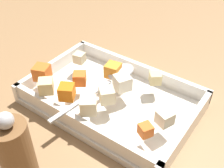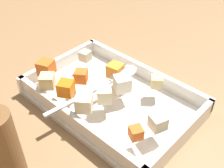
% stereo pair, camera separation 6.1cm
% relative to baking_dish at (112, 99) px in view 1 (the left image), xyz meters
% --- Properties ---
extents(ground_plane, '(4.00, 4.00, 0.00)m').
position_rel_baking_dish_xyz_m(ground_plane, '(0.01, 0.00, -0.01)').
color(ground_plane, '#936D47').
extents(baking_dish, '(0.38, 0.24, 0.05)m').
position_rel_baking_dish_xyz_m(baking_dish, '(0.00, 0.00, 0.00)').
color(baking_dish, white).
rests_on(baking_dish, ground_plane).
extents(carrot_chunk_corner_nw, '(0.04, 0.04, 0.03)m').
position_rel_baking_dish_xyz_m(carrot_chunk_corner_nw, '(0.15, 0.07, 0.05)').
color(carrot_chunk_corner_nw, orange).
rests_on(carrot_chunk_corner_nw, baking_dish).
extents(carrot_chunk_far_right, '(0.04, 0.04, 0.03)m').
position_rel_baking_dish_xyz_m(carrot_chunk_far_right, '(0.02, -0.04, 0.05)').
color(carrot_chunk_far_right, orange).
rests_on(carrot_chunk_far_right, baking_dish).
extents(carrot_chunk_back_center, '(0.03, 0.03, 0.02)m').
position_rel_baking_dish_xyz_m(carrot_chunk_back_center, '(-0.13, 0.07, 0.05)').
color(carrot_chunk_back_center, orange).
rests_on(carrot_chunk_back_center, baking_dish).
extents(carrot_chunk_center, '(0.04, 0.04, 0.03)m').
position_rel_baking_dish_xyz_m(carrot_chunk_center, '(0.06, 0.08, 0.05)').
color(carrot_chunk_center, orange).
rests_on(carrot_chunk_center, baking_dish).
extents(carrot_chunk_near_spoon, '(0.04, 0.04, 0.03)m').
position_rel_baking_dish_xyz_m(carrot_chunk_near_spoon, '(0.07, 0.03, 0.05)').
color(carrot_chunk_near_spoon, orange).
rests_on(carrot_chunk_near_spoon, baking_dish).
extents(potato_chunk_rim_edge, '(0.03, 0.03, 0.02)m').
position_rel_baking_dish_xyz_m(potato_chunk_rim_edge, '(0.12, -0.04, 0.05)').
color(potato_chunk_rim_edge, beige).
rests_on(potato_chunk_rim_edge, baking_dish).
extents(potato_chunk_heap_side, '(0.04, 0.04, 0.03)m').
position_rel_baking_dish_xyz_m(potato_chunk_heap_side, '(0.11, 0.09, 0.05)').
color(potato_chunk_heap_side, '#E0CC89').
rests_on(potato_chunk_heap_side, baking_dish).
extents(potato_chunk_corner_se, '(0.04, 0.04, 0.03)m').
position_rel_baking_dish_xyz_m(potato_chunk_corner_se, '(-0.02, 0.04, 0.05)').
color(potato_chunk_corner_se, beige).
rests_on(potato_chunk_corner_se, baking_dish).
extents(potato_chunk_mid_right, '(0.04, 0.04, 0.03)m').
position_rel_baking_dish_xyz_m(potato_chunk_mid_right, '(-0.07, -0.07, 0.05)').
color(potato_chunk_mid_right, '#E0CC89').
rests_on(potato_chunk_mid_right, baking_dish).
extents(potato_chunk_front_center, '(0.05, 0.05, 0.03)m').
position_rel_baking_dish_xyz_m(potato_chunk_front_center, '(-0.01, 0.09, 0.05)').
color(potato_chunk_front_center, beige).
rests_on(potato_chunk_front_center, baking_dish).
extents(parsnip_chunk_corner_sw, '(0.04, 0.04, 0.03)m').
position_rel_baking_dish_xyz_m(parsnip_chunk_corner_sw, '(-0.14, 0.03, 0.05)').
color(parsnip_chunk_corner_sw, beige).
rests_on(parsnip_chunk_corner_sw, baking_dish).
extents(parsnip_chunk_near_left, '(0.05, 0.05, 0.03)m').
position_rel_baking_dish_xyz_m(parsnip_chunk_near_left, '(-0.02, -0.01, 0.05)').
color(parsnip_chunk_near_left, silver).
rests_on(parsnip_chunk_near_left, baking_dish).
extents(serving_spoon, '(0.06, 0.25, 0.02)m').
position_rel_baking_dish_xyz_m(serving_spoon, '(0.01, -0.04, 0.04)').
color(serving_spoon, silver).
rests_on(serving_spoon, baking_dish).
extents(pepper_mill, '(0.05, 0.05, 0.19)m').
position_rel_baking_dish_xyz_m(pepper_mill, '(-0.02, 0.27, 0.07)').
color(pepper_mill, brown).
rests_on(pepper_mill, ground_plane).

